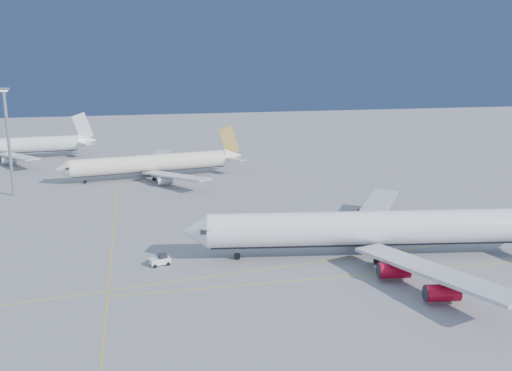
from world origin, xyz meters
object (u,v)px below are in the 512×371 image
object	(u,v)px
airliner_etihad	(154,163)
airliner_third	(11,146)
airliner_virgin	(379,229)
light_mast	(8,133)
pushback_tug	(161,260)

from	to	relation	value
airliner_etihad	airliner_third	distance (m)	63.69
airliner_virgin	airliner_etihad	distance (m)	86.11
airliner_virgin	airliner_etihad	xyz separation A→B (m)	(-37.94, 77.29, -0.88)
light_mast	airliner_etihad	bearing A→B (deg)	20.33
airliner_etihad	airliner_third	size ratio (longest dim) A/B	0.96
airliner_third	light_mast	world-z (taller)	light_mast
pushback_tug	light_mast	distance (m)	70.97
airliner_virgin	light_mast	distance (m)	99.22
airliner_etihad	pushback_tug	world-z (taller)	airliner_etihad
airliner_etihad	airliner_third	xyz separation A→B (m)	(-48.18, 41.66, 0.29)
airliner_etihad	airliner_third	bearing A→B (deg)	129.77
airliner_virgin	airliner_third	distance (m)	146.86
airliner_etihad	airliner_virgin	bearing A→B (deg)	-73.23
light_mast	airliner_virgin	bearing A→B (deg)	-40.01
light_mast	airliner_third	bearing A→B (deg)	100.82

